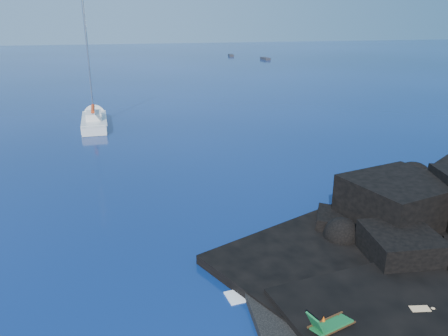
{
  "coord_description": "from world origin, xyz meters",
  "views": [
    {
      "loc": [
        -4.43,
        -11.73,
        10.76
      ],
      "look_at": [
        2.49,
        12.96,
        2.0
      ],
      "focal_mm": 35.0,
      "sensor_mm": 36.0,
      "label": 1
    }
  ],
  "objects_px": {
    "deck_chair": "(332,319)",
    "sunbather": "(420,311)",
    "sailboat": "(95,126)",
    "distant_boat_a": "(231,56)",
    "distant_boat_b": "(265,60)",
    "marker_cone": "(323,323)"
  },
  "relations": [
    {
      "from": "sailboat",
      "to": "distant_boat_a",
      "type": "height_order",
      "value": "sailboat"
    },
    {
      "from": "deck_chair",
      "to": "sunbather",
      "type": "distance_m",
      "value": 3.67
    },
    {
      "from": "sailboat",
      "to": "distant_boat_a",
      "type": "relative_size",
      "value": 2.87
    },
    {
      "from": "marker_cone",
      "to": "distant_boat_a",
      "type": "height_order",
      "value": "marker_cone"
    },
    {
      "from": "deck_chair",
      "to": "distant_boat_b",
      "type": "relative_size",
      "value": 0.37
    },
    {
      "from": "deck_chair",
      "to": "distant_boat_a",
      "type": "relative_size",
      "value": 0.39
    },
    {
      "from": "distant_boat_b",
      "to": "distant_boat_a",
      "type": "bearing_deg",
      "value": 112.97
    },
    {
      "from": "deck_chair",
      "to": "distant_boat_a",
      "type": "bearing_deg",
      "value": 59.97
    },
    {
      "from": "deck_chair",
      "to": "distant_boat_b",
      "type": "distance_m",
      "value": 113.32
    },
    {
      "from": "distant_boat_b",
      "to": "deck_chair",
      "type": "bearing_deg",
      "value": -109.63
    },
    {
      "from": "sunbather",
      "to": "distant_boat_b",
      "type": "bearing_deg",
      "value": 84.63
    },
    {
      "from": "distant_boat_a",
      "to": "sunbather",
      "type": "bearing_deg",
      "value": -93.32
    },
    {
      "from": "deck_chair",
      "to": "distant_boat_a",
      "type": "height_order",
      "value": "deck_chair"
    },
    {
      "from": "marker_cone",
      "to": "distant_boat_a",
      "type": "distance_m",
      "value": 124.67
    },
    {
      "from": "deck_chair",
      "to": "sunbather",
      "type": "xyz_separation_m",
      "value": [
        3.65,
        0.01,
        -0.4
      ]
    },
    {
      "from": "sailboat",
      "to": "distant_boat_a",
      "type": "distance_m",
      "value": 93.3
    },
    {
      "from": "marker_cone",
      "to": "distant_boat_b",
      "type": "distance_m",
      "value": 113.13
    },
    {
      "from": "sunbather",
      "to": "marker_cone",
      "type": "bearing_deg",
      "value": -171.29
    },
    {
      "from": "sailboat",
      "to": "marker_cone",
      "type": "distance_m",
      "value": 37.03
    },
    {
      "from": "deck_chair",
      "to": "distant_boat_b",
      "type": "bearing_deg",
      "value": 55.27
    },
    {
      "from": "marker_cone",
      "to": "sailboat",
      "type": "bearing_deg",
      "value": 102.22
    },
    {
      "from": "marker_cone",
      "to": "distant_boat_a",
      "type": "bearing_deg",
      "value": 74.99
    }
  ]
}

